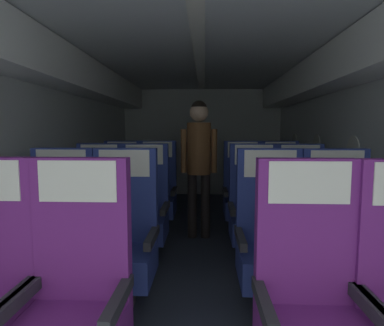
# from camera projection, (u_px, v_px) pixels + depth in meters

# --- Properties ---
(ground) EXTENTS (3.36, 6.71, 0.02)m
(ground) POSITION_uv_depth(u_px,v_px,m) (199.00, 254.00, 3.36)
(ground) COLOR #2D3342
(fuselage_shell) EXTENTS (3.24, 6.36, 2.15)m
(fuselage_shell) POSITION_uv_depth(u_px,v_px,m) (199.00, 105.00, 3.44)
(fuselage_shell) COLOR silver
(fuselage_shell) RESTS_ON ground
(seat_a_left_aisle) EXTENTS (0.50, 0.49, 1.15)m
(seat_a_left_aisle) POSITION_uv_depth(u_px,v_px,m) (74.00, 303.00, 1.50)
(seat_a_left_aisle) COLOR #38383D
(seat_a_left_aisle) RESTS_ON ground
(seat_a_right_window) EXTENTS (0.50, 0.49, 1.15)m
(seat_a_right_window) POSITION_uv_depth(u_px,v_px,m) (311.00, 308.00, 1.46)
(seat_a_right_window) COLOR #38383D
(seat_a_right_window) RESTS_ON ground
(seat_b_left_window) EXTENTS (0.50, 0.49, 1.15)m
(seat_b_left_window) POSITION_uv_depth(u_px,v_px,m) (59.00, 239.00, 2.38)
(seat_b_left_window) COLOR #38383D
(seat_b_left_window) RESTS_ON ground
(seat_b_left_aisle) EXTENTS (0.50, 0.49, 1.15)m
(seat_b_left_aisle) POSITION_uv_depth(u_px,v_px,m) (123.00, 241.00, 2.35)
(seat_b_left_aisle) COLOR #38383D
(seat_b_left_aisle) RESTS_ON ground
(seat_b_right_aisle) EXTENTS (0.50, 0.49, 1.15)m
(seat_b_right_aisle) POSITION_uv_depth(u_px,v_px,m) (338.00, 244.00, 2.28)
(seat_b_right_aisle) COLOR #38383D
(seat_b_right_aisle) RESTS_ON ground
(seat_b_right_window) EXTENTS (0.50, 0.49, 1.15)m
(seat_b_right_window) POSITION_uv_depth(u_px,v_px,m) (271.00, 242.00, 2.32)
(seat_b_right_window) COLOR #38383D
(seat_b_right_window) RESTS_ON ground
(seat_c_left_window) EXTENTS (0.50, 0.49, 1.15)m
(seat_c_left_window) POSITION_uv_depth(u_px,v_px,m) (98.00, 210.00, 3.25)
(seat_c_left_window) COLOR #38383D
(seat_c_left_window) RESTS_ON ground
(seat_c_left_aisle) EXTENTS (0.50, 0.49, 1.15)m
(seat_c_left_aisle) POSITION_uv_depth(u_px,v_px,m) (144.00, 211.00, 3.21)
(seat_c_left_aisle) COLOR #38383D
(seat_c_left_aisle) RESTS_ON ground
(seat_c_right_aisle) EXTENTS (0.50, 0.49, 1.15)m
(seat_c_right_aisle) POSITION_uv_depth(u_px,v_px,m) (301.00, 212.00, 3.16)
(seat_c_right_aisle) COLOR #38383D
(seat_c_right_aisle) RESTS_ON ground
(seat_c_right_window) EXTENTS (0.50, 0.49, 1.15)m
(seat_c_right_window) POSITION_uv_depth(u_px,v_px,m) (254.00, 212.00, 3.18)
(seat_c_right_window) COLOR #38383D
(seat_c_right_window) RESTS_ON ground
(seat_d_left_window) EXTENTS (0.50, 0.49, 1.15)m
(seat_d_left_window) POSITION_uv_depth(u_px,v_px,m) (121.00, 194.00, 4.11)
(seat_d_left_window) COLOR #38383D
(seat_d_left_window) RESTS_ON ground
(seat_d_left_aisle) EXTENTS (0.50, 0.49, 1.15)m
(seat_d_left_aisle) POSITION_uv_depth(u_px,v_px,m) (157.00, 194.00, 4.10)
(seat_d_left_aisle) COLOR #38383D
(seat_d_left_aisle) RESTS_ON ground
(seat_d_right_aisle) EXTENTS (0.50, 0.49, 1.15)m
(seat_d_right_aisle) POSITION_uv_depth(u_px,v_px,m) (281.00, 195.00, 4.04)
(seat_d_right_aisle) COLOR #38383D
(seat_d_right_aisle) RESTS_ON ground
(seat_d_right_window) EXTENTS (0.50, 0.49, 1.15)m
(seat_d_right_window) POSITION_uv_depth(u_px,v_px,m) (243.00, 195.00, 4.03)
(seat_d_right_window) COLOR #38383D
(seat_d_right_window) RESTS_ON ground
(flight_attendant) EXTENTS (0.43, 0.28, 1.63)m
(flight_attendant) POSITION_uv_depth(u_px,v_px,m) (199.00, 154.00, 3.77)
(flight_attendant) COLOR black
(flight_attendant) RESTS_ON ground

